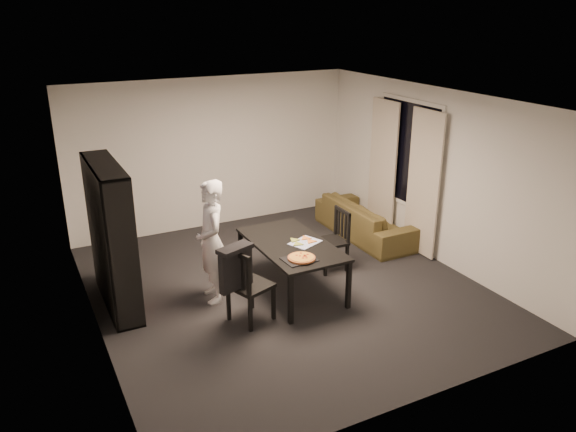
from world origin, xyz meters
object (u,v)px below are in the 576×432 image
person (211,242)px  pepperoni_pizza (302,258)px  dining_table (291,247)px  chair_left (245,281)px  chair_right (336,235)px  baking_tray (299,259)px  bookshelf (112,237)px  sofa (365,219)px

person → pepperoni_pizza: person is taller
dining_table → chair_left: (-0.90, -0.51, -0.07)m
pepperoni_pizza → chair_right: bearing=39.5°
dining_table → pepperoni_pizza: bearing=-104.0°
dining_table → baking_tray: bearing=-106.9°
baking_tray → pepperoni_pizza: 0.04m
baking_tray → dining_table: bearing=73.1°
bookshelf → chair_left: size_ratio=1.92×
person → sofa: bearing=113.1°
bookshelf → sofa: size_ratio=0.93×
sofa → person: bearing=106.5°
sofa → bookshelf: bearing=96.2°
bookshelf → chair_left: bearing=-42.7°
chair_right → dining_table: bearing=-69.6°
bookshelf → baking_tray: size_ratio=4.75×
pepperoni_pizza → sofa: size_ratio=0.17×
bookshelf → person: size_ratio=1.15×
pepperoni_pizza → person: bearing=139.4°
bookshelf → sofa: (4.21, 0.46, -0.65)m
chair_left → person: 0.81m
baking_tray → pepperoni_pizza: (0.03, -0.01, 0.02)m
chair_right → sofa: 1.40m
person → bookshelf: bearing=-104.3°
person → chair_right: bearing=98.8°
person → sofa: person is taller
pepperoni_pizza → sofa: bearing=38.1°
dining_table → pepperoni_pizza: 0.56m
chair_left → sofa: size_ratio=0.48×
chair_right → baking_tray: bearing=-50.7°
chair_left → pepperoni_pizza: 0.79m
chair_left → dining_table: bearing=-80.3°
chair_left → baking_tray: size_ratio=2.47×
pepperoni_pizza → dining_table: bearing=76.0°
baking_tray → chair_left: bearing=179.2°
dining_table → person: (-1.04, 0.25, 0.19)m
chair_right → sofa: (1.11, 0.83, -0.22)m
baking_tray → pepperoni_pizza: size_ratio=1.14×
chair_left → baking_tray: chair_left is taller
pepperoni_pizza → sofa: 2.75m
person → baking_tray: bearing=55.6°
bookshelf → baking_tray: bearing=-30.6°
chair_right → baking_tray: chair_right is taller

